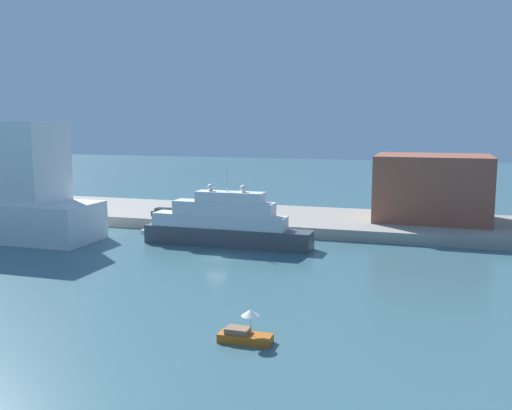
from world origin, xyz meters
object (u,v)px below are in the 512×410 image
Objects in this scene: work_barge at (159,232)px; parked_car at (164,212)px; small_motorboat at (245,333)px; large_yacht at (225,224)px; harbor_building at (432,187)px; person_figure at (196,210)px; mooring_bollard at (264,221)px.

parked_car is at bearing 110.19° from work_barge.
small_motorboat is 54.13m from parked_car.
work_barge is (-12.92, 4.86, -2.78)m from large_yacht.
harbor_building reaches higher than parked_car.
harbor_building is 39.62m from person_figure.
large_yacht is 14.09m from work_barge.
large_yacht is at bearing -107.06° from mooring_bollard.
person_figure is at bearing -170.13° from harbor_building.
harbor_building is at bearing 76.24° from small_motorboat.
small_motorboat is 2.73× the size of person_figure.
parked_car is 5.19× the size of mooring_bollard.
large_yacht is 36.35m from small_motorboat.
small_motorboat is at bearing -56.63° from parked_car.
small_motorboat is 44.33m from mooring_bollard.
person_figure is (-11.01, 15.06, -0.68)m from large_yacht.
large_yacht is 5.83× the size of parked_car.
small_motorboat reaches higher than work_barge.
small_motorboat is 0.75× the size of work_barge.
small_motorboat is at bearing -62.43° from person_figure.
small_motorboat is 5.34× the size of mooring_bollard.
harbor_building is at bearing 26.37° from mooring_bollard.
harbor_building is 22.13× the size of mooring_bollard.
small_motorboat is (14.27, -33.35, -2.31)m from large_yacht.
large_yacht reaches higher than small_motorboat.
mooring_bollard is (-24.87, -12.33, -4.85)m from harbor_building.
parked_car is at bearing 123.37° from small_motorboat.
small_motorboat is 57.12m from harbor_building.
parked_car reaches higher than work_barge.
mooring_bollard is at bearing -153.63° from harbor_building.
mooring_bollard is at bearing 72.94° from large_yacht.
large_yacht reaches higher than mooring_bollard.
small_motorboat is at bearing -75.14° from mooring_bollard.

